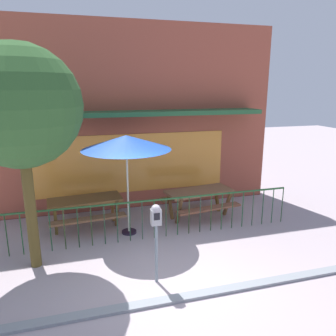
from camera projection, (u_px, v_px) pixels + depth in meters
ground at (171, 283)px, 5.99m from camera, size 40.00×40.00×0.00m
pub_storefront at (129, 119)px, 9.32m from camera, size 8.61×1.32×5.25m
patio_fence_front at (148, 212)px, 7.57m from camera, size 7.25×0.04×0.97m
picnic_table_left at (85, 205)px, 8.20m from camera, size 1.92×1.52×0.79m
picnic_table_right at (199, 196)px, 8.87m from camera, size 1.96×1.59×0.79m
patio_umbrella at (126, 143)px, 7.49m from camera, size 2.08×2.08×2.43m
parking_meter_near at (156, 223)px, 5.75m from camera, size 0.18×0.17×1.51m
street_tree at (19, 107)px, 5.81m from camera, size 2.24×2.24×4.29m
curb_edge at (179, 300)px, 5.52m from camera, size 12.05×0.20×0.11m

